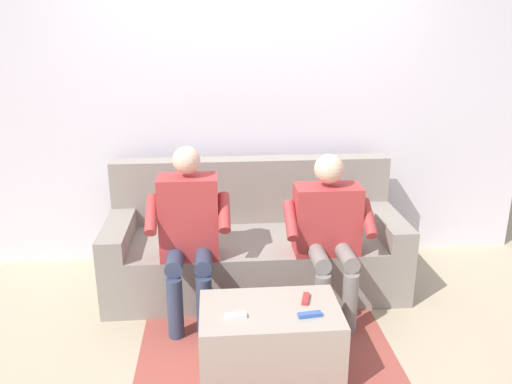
% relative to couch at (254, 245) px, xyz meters
% --- Properties ---
extents(ground_plane, '(8.00, 8.00, 0.00)m').
position_rel_couch_xyz_m(ground_plane, '(0.00, 0.75, -0.30)').
color(ground_plane, tan).
extents(back_wall, '(4.59, 0.06, 2.70)m').
position_rel_couch_xyz_m(back_wall, '(0.00, -0.53, 1.05)').
color(back_wall, silver).
rests_on(back_wall, ground).
extents(couch, '(2.14, 0.85, 0.91)m').
position_rel_couch_xyz_m(couch, '(0.00, 0.00, 0.00)').
color(couch, gray).
rests_on(couch, ground).
extents(coffee_table, '(0.77, 0.48, 0.41)m').
position_rel_couch_xyz_m(coffee_table, '(0.00, 1.09, -0.10)').
color(coffee_table, '#A89E8E').
rests_on(coffee_table, ground).
extents(person_left_seated, '(0.59, 0.52, 1.09)m').
position_rel_couch_xyz_m(person_left_seated, '(-0.46, 0.43, 0.30)').
color(person_left_seated, '#B23838').
rests_on(person_left_seated, ground).
extents(person_right_seated, '(0.54, 0.49, 1.16)m').
position_rel_couch_xyz_m(person_right_seated, '(0.46, 0.43, 0.34)').
color(person_right_seated, '#B23838').
rests_on(person_right_seated, ground).
extents(remote_blue, '(0.13, 0.05, 0.02)m').
position_rel_couch_xyz_m(remote_blue, '(-0.20, 1.19, 0.12)').
color(remote_blue, '#3860B7').
rests_on(remote_blue, coffee_table).
extents(remote_white, '(0.12, 0.05, 0.02)m').
position_rel_couch_xyz_m(remote_white, '(0.19, 1.17, 0.12)').
color(remote_white, white).
rests_on(remote_white, coffee_table).
extents(remote_red, '(0.07, 0.12, 0.02)m').
position_rel_couch_xyz_m(remote_red, '(-0.21, 1.02, 0.12)').
color(remote_red, '#B73333').
rests_on(remote_red, coffee_table).
extents(floor_rug, '(1.53, 1.69, 0.01)m').
position_rel_couch_xyz_m(floor_rug, '(0.00, 0.98, -0.30)').
color(floor_rug, '#9E473D').
rests_on(floor_rug, ground).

